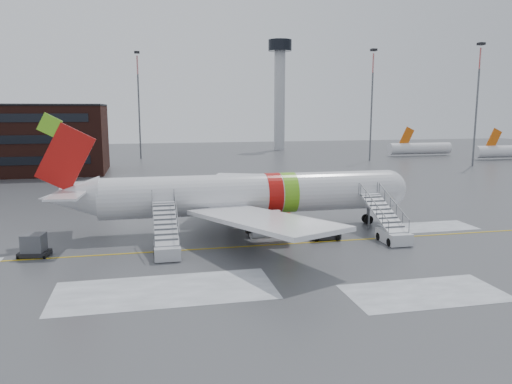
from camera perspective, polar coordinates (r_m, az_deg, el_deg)
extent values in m
plane|color=#494C4F|center=(43.09, -2.85, -5.97)|extent=(260.00, 260.00, 0.00)
cylinder|color=silver|center=(47.36, -0.52, -0.21)|extent=(28.00, 3.80, 3.80)
sphere|color=silver|center=(52.06, 14.73, 0.37)|extent=(3.80, 3.80, 3.80)
cube|color=black|center=(52.47, 15.76, 0.94)|extent=(1.09, 1.60, 0.97)
cone|color=silver|center=(46.79, -20.58, -0.63)|extent=(5.20, 3.72, 3.72)
cube|color=#B4110D|center=(46.35, -20.95, 3.69)|extent=(5.27, 0.30, 6.09)
cube|color=#70C41F|center=(46.36, -22.51, 7.07)|extent=(2.16, 0.26, 2.16)
cube|color=silver|center=(49.21, -19.98, 0.65)|extent=(3.07, 4.85, 0.18)
cube|color=silver|center=(44.12, -20.82, -0.37)|extent=(3.07, 4.85, 0.18)
cube|color=silver|center=(55.52, -3.36, 0.59)|extent=(10.72, 15.97, 1.13)
cube|color=silver|center=(39.12, 0.64, -3.18)|extent=(10.72, 15.97, 1.13)
cylinder|color=silver|center=(52.82, -1.17, -1.34)|extent=(3.40, 2.10, 2.10)
cylinder|color=silver|center=(42.89, 1.58, -3.90)|extent=(3.40, 2.10, 2.10)
cylinder|color=#595B60|center=(51.65, 12.63, -2.56)|extent=(0.20, 0.20, 1.80)
cylinder|color=black|center=(51.75, 12.61, -3.04)|extent=(0.90, 0.56, 0.90)
cylinder|color=black|center=(50.16, -1.65, -3.21)|extent=(0.90, 0.56, 0.90)
cylinder|color=black|center=(45.58, -0.51, -4.51)|extent=(0.90, 0.56, 0.90)
cube|color=silver|center=(44.97, 15.47, -4.93)|extent=(2.00, 3.20, 1.00)
cube|color=silver|center=(46.41, 14.35, -2.31)|extent=(1.90, 5.87, 2.52)
cube|color=silver|center=(49.11, 12.68, -0.21)|extent=(1.90, 1.40, 0.15)
cylinder|color=#595B60|center=(49.06, 12.81, -2.24)|extent=(0.16, 0.16, 3.40)
cylinder|color=black|center=(43.76, 15.03, -5.58)|extent=(0.25, 0.70, 0.70)
cylinder|color=black|center=(46.29, 15.87, -4.79)|extent=(0.25, 0.70, 0.70)
cube|color=#AFB1B6|center=(39.91, -10.14, -6.56)|extent=(2.00, 3.20, 1.00)
cube|color=#AFB1B6|center=(41.53, -10.34, -3.54)|extent=(1.90, 5.87, 2.52)
cube|color=#AFB1B6|center=(44.52, -10.55, -1.13)|extent=(1.90, 1.40, 0.15)
cylinder|color=#595B60|center=(44.47, -10.47, -3.37)|extent=(0.16, 0.16, 3.40)
cylinder|color=black|center=(38.99, -11.40, -7.29)|extent=(0.25, 0.70, 0.70)
cylinder|color=black|center=(40.97, -8.93, -6.39)|extent=(0.25, 0.70, 0.70)
cube|color=black|center=(44.94, 7.88, -4.85)|extent=(2.70, 1.57, 0.65)
cube|color=white|center=(44.65, 7.32, -4.06)|extent=(1.39, 1.39, 0.84)
cube|color=black|center=(44.58, 7.33, -3.66)|extent=(1.20, 1.28, 0.14)
cylinder|color=black|center=(44.10, 6.95, -5.23)|extent=(0.32, 0.67, 0.65)
cylinder|color=black|center=(44.63, 9.27, -5.11)|extent=(0.32, 0.67, 0.65)
cylinder|color=black|center=(45.32, 6.51, -4.82)|extent=(0.32, 0.67, 0.65)
cylinder|color=black|center=(45.83, 8.76, -4.70)|extent=(0.32, 0.67, 0.65)
cube|color=black|center=(43.19, -23.98, -6.42)|extent=(2.45, 1.95, 0.35)
cube|color=#4E5055|center=(42.99, -24.05, -5.39)|extent=(1.84, 1.76, 1.51)
cylinder|color=black|center=(42.77, -25.48, -6.82)|extent=(0.23, 0.33, 0.30)
cylinder|color=black|center=(43.69, -22.49, -6.28)|extent=(0.23, 0.33, 0.30)
cylinder|color=#B2B5BA|center=(140.89, 2.71, 10.53)|extent=(3.00, 3.00, 28.00)
cylinder|color=black|center=(141.89, 2.76, 16.39)|extent=(6.40, 6.40, 3.00)
cylinder|color=#595B60|center=(114.00, 13.03, 8.32)|extent=(0.36, 0.36, 19.20)
cylinder|color=#CC7272|center=(114.39, 13.25, 14.10)|extent=(0.32, 0.32, 4.32)
cube|color=black|center=(114.66, 13.30, 15.53)|extent=(1.20, 1.20, 0.50)
cylinder|color=#595B60|center=(118.97, -13.19, 8.36)|extent=(0.36, 0.36, 19.20)
cylinder|color=#CC7272|center=(119.34, -13.40, 13.89)|extent=(0.32, 0.32, 4.32)
cube|color=black|center=(119.61, -13.46, 15.27)|extent=(1.20, 1.20, 0.50)
cylinder|color=#595B60|center=(110.14, 23.82, 7.73)|extent=(0.36, 0.36, 19.20)
cylinder|color=#CC7272|center=(110.54, 24.23, 13.70)|extent=(0.32, 0.32, 4.32)
cube|color=black|center=(110.83, 24.34, 15.18)|extent=(1.20, 1.20, 0.50)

